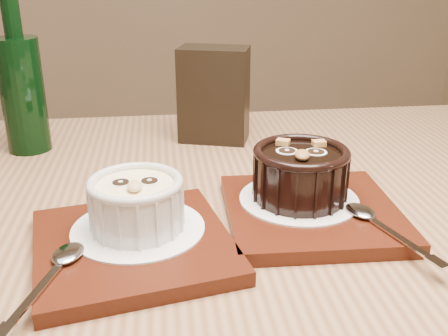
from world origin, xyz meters
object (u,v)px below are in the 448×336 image
object	(u,v)px
ramekin_dark	(300,171)
condiment_stand	(214,95)
ramekin_white	(136,201)
tray_right	(311,212)
table	(220,289)
green_bottle	(22,91)
tray_left	(133,245)

from	to	relation	value
ramekin_dark	condiment_stand	size ratio (longest dim) A/B	0.73
ramekin_white	tray_right	world-z (taller)	ramekin_white
table	ramekin_dark	bearing A→B (deg)	-0.23
ramekin_dark	green_bottle	world-z (taller)	green_bottle
table	tray_right	size ratio (longest dim) A/B	6.93
condiment_stand	green_bottle	bearing A→B (deg)	178.75
tray_right	green_bottle	xyz separation A→B (m)	(-0.33, 0.28, 0.08)
ramekin_white	ramekin_dark	size ratio (longest dim) A/B	0.89
tray_right	condiment_stand	size ratio (longest dim) A/B	1.29
table	tray_right	distance (m)	0.14
tray_right	ramekin_dark	bearing A→B (deg)	115.82
condiment_stand	table	bearing A→B (deg)	-98.50
tray_right	ramekin_dark	xyz separation A→B (m)	(-0.01, 0.02, 0.04)
ramekin_white	green_bottle	bearing A→B (deg)	118.65
ramekin_white	green_bottle	world-z (taller)	green_bottle
tray_left	tray_right	world-z (taller)	same
table	green_bottle	bearing A→B (deg)	131.40
ramekin_dark	condiment_stand	bearing A→B (deg)	117.43
tray_left	condiment_stand	distance (m)	0.34
tray_left	condiment_stand	bearing A→B (deg)	66.96
ramekin_dark	green_bottle	size ratio (longest dim) A/B	0.46
ramekin_dark	ramekin_white	bearing A→B (deg)	-152.33
table	ramekin_white	bearing A→B (deg)	-158.17
tray_left	ramekin_dark	bearing A→B (deg)	15.89
ramekin_white	ramekin_dark	world-z (taller)	ramekin_dark
table	tray_left	world-z (taller)	tray_left
tray_left	tray_right	xyz separation A→B (m)	(0.19, 0.03, 0.00)
table	ramekin_dark	distance (m)	0.16
tray_right	green_bottle	world-z (taller)	green_bottle
condiment_stand	tray_left	bearing A→B (deg)	-113.04
green_bottle	condiment_stand	bearing A→B (deg)	-1.25
table	ramekin_dark	world-z (taller)	ramekin_dark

